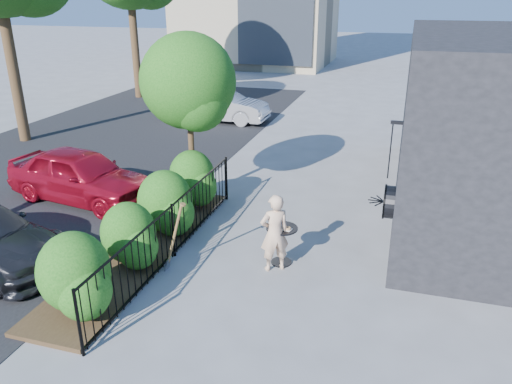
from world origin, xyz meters
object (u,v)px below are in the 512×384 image
(patio_tree, at_px, (190,88))
(shovel, at_px, (173,240))
(car_red, at_px, (81,175))
(woman, at_px, (275,233))
(cafe_table, at_px, (282,239))
(car_silver, at_px, (220,105))

(patio_tree, distance_m, shovel, 4.02)
(car_red, bearing_deg, shovel, -114.76)
(woman, bearing_deg, shovel, -14.63)
(cafe_table, distance_m, shovel, 1.99)
(car_silver, bearing_deg, cafe_table, -152.31)
(patio_tree, distance_m, woman, 4.32)
(patio_tree, distance_m, cafe_table, 4.33)
(patio_tree, xyz_separation_m, woman, (2.71, -2.68, -2.02))
(shovel, relative_size, car_silver, 0.37)
(patio_tree, relative_size, cafe_table, 4.96)
(cafe_table, height_order, woman, woman)
(shovel, distance_m, car_red, 4.37)
(car_red, relative_size, car_silver, 0.98)
(woman, bearing_deg, patio_tree, -77.59)
(cafe_table, height_order, car_red, car_red)
(woman, distance_m, car_red, 5.68)
(car_red, height_order, car_silver, car_red)
(car_red, xyz_separation_m, car_silver, (0.40, 8.59, -0.01))
(car_red, bearing_deg, patio_tree, -63.70)
(cafe_table, height_order, shovel, shovel)
(patio_tree, height_order, car_silver, patio_tree)
(shovel, xyz_separation_m, car_silver, (-3.23, 11.02, 0.02))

